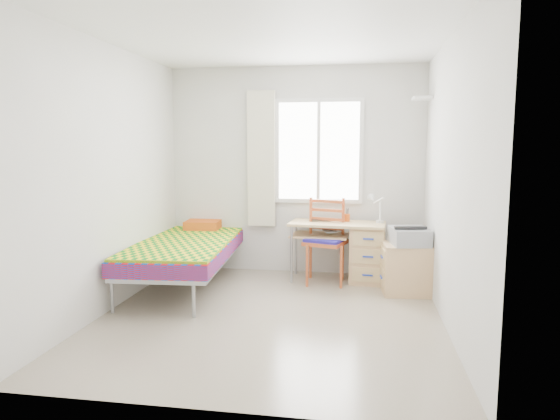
# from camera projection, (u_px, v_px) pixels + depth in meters

# --- Properties ---
(floor) EXTENTS (3.50, 3.50, 0.00)m
(floor) POSITION_uv_depth(u_px,v_px,m) (271.00, 316.00, 4.77)
(floor) COLOR #BCAD93
(floor) RESTS_ON ground
(ceiling) EXTENTS (3.50, 3.50, 0.00)m
(ceiling) POSITION_uv_depth(u_px,v_px,m) (270.00, 34.00, 4.44)
(ceiling) COLOR white
(ceiling) RESTS_ON wall_back
(wall_back) EXTENTS (3.20, 0.00, 3.20)m
(wall_back) POSITION_uv_depth(u_px,v_px,m) (295.00, 171.00, 6.31)
(wall_back) COLOR silver
(wall_back) RESTS_ON ground
(wall_left) EXTENTS (0.00, 3.50, 3.50)m
(wall_left) POSITION_uv_depth(u_px,v_px,m) (109.00, 178.00, 4.85)
(wall_left) COLOR silver
(wall_left) RESTS_ON ground
(wall_right) EXTENTS (0.00, 3.50, 3.50)m
(wall_right) POSITION_uv_depth(u_px,v_px,m) (451.00, 182.00, 4.35)
(wall_right) COLOR silver
(wall_right) RESTS_ON ground
(window) EXTENTS (1.10, 0.04, 1.30)m
(window) POSITION_uv_depth(u_px,v_px,m) (319.00, 151.00, 6.21)
(window) COLOR white
(window) RESTS_ON wall_back
(curtain) EXTENTS (0.35, 0.05, 1.70)m
(curtain) POSITION_uv_depth(u_px,v_px,m) (261.00, 159.00, 6.29)
(curtain) COLOR #EFEBC6
(curtain) RESTS_ON wall_back
(floating_shelf) EXTENTS (0.20, 0.32, 0.03)m
(floating_shelf) POSITION_uv_depth(u_px,v_px,m) (422.00, 98.00, 5.63)
(floating_shelf) COLOR white
(floating_shelf) RESTS_ON wall_right
(bed) EXTENTS (1.16, 2.23, 0.94)m
(bed) POSITION_uv_depth(u_px,v_px,m) (189.00, 247.00, 5.76)
(bed) COLOR #94989C
(bed) RESTS_ON floor
(desk) EXTENTS (1.16, 0.60, 0.70)m
(desk) POSITION_uv_depth(u_px,v_px,m) (362.00, 250.00, 5.96)
(desk) COLOR #DEB874
(desk) RESTS_ON floor
(chair) EXTENTS (0.54, 0.54, 1.01)m
(chair) POSITION_uv_depth(u_px,v_px,m) (326.00, 235.00, 5.90)
(chair) COLOR #AE3B21
(chair) RESTS_ON floor
(cabinet) EXTENTS (0.55, 0.49, 0.55)m
(cabinet) POSITION_uv_depth(u_px,v_px,m) (406.00, 269.00, 5.48)
(cabinet) COLOR #DBB070
(cabinet) RESTS_ON floor
(printer) EXTENTS (0.45, 0.50, 0.19)m
(printer) POSITION_uv_depth(u_px,v_px,m) (409.00, 236.00, 5.42)
(printer) COLOR #A4A6AC
(printer) RESTS_ON cabinet
(laptop) EXTENTS (0.33, 0.26, 0.02)m
(laptop) POSITION_uv_depth(u_px,v_px,m) (322.00, 220.00, 6.07)
(laptop) COLOR black
(laptop) RESTS_ON desk
(pen_cup) EXTENTS (0.09, 0.09, 0.09)m
(pen_cup) POSITION_uv_depth(u_px,v_px,m) (347.00, 218.00, 6.06)
(pen_cup) COLOR #CF5917
(pen_cup) RESTS_ON desk
(task_lamp) EXTENTS (0.21, 0.31, 0.36)m
(task_lamp) POSITION_uv_depth(u_px,v_px,m) (375.00, 205.00, 5.82)
(task_lamp) COLOR white
(task_lamp) RESTS_ON desk
(book) EXTENTS (0.21, 0.24, 0.02)m
(book) POSITION_uv_depth(u_px,v_px,m) (324.00, 231.00, 6.02)
(book) COLOR gray
(book) RESTS_ON desk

